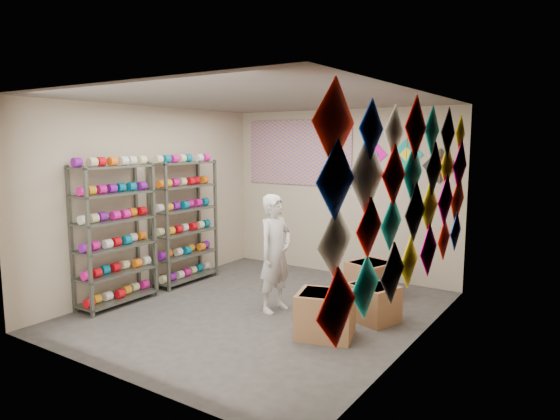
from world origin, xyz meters
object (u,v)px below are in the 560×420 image
Objects in this scene: shelf_rack_back at (184,222)px; shopkeeper at (275,253)px; shelf_rack_front at (115,235)px; carton_b at (373,303)px; carton_c at (371,279)px; carton_a at (325,315)px.

shelf_rack_back is 1.25× the size of shopkeeper.
shelf_rack_back is 1.97m from shopkeeper.
shelf_rack_front reaches higher than carton_b.
carton_b is (1.21, 0.35, -0.54)m from shopkeeper.
shelf_rack_back is 3.35× the size of carton_c.
shelf_rack_front is at bearing 123.19° from shopkeeper.
carton_b is at bearing 22.89° from shelf_rack_front.
carton_b is at bearing -47.23° from carton_c.
carton_b is (3.14, 1.32, -0.73)m from shelf_rack_front.
shelf_rack_back is 3.10× the size of carton_a.
carton_c is (-0.17, 1.66, -0.01)m from carton_a.
shelf_rack_back is 3.22m from carton_b.
carton_a is (2.89, -0.75, -0.69)m from shelf_rack_back.
shopkeeper is 2.77× the size of carton_b.
shelf_rack_back is 2.95m from carton_c.
shopkeeper is 1.56m from carton_c.
shopkeeper is at bearing 26.71° from shelf_rack_front.
shelf_rack_front is 3.02m from carton_a.
carton_c is at bearing 134.85° from carton_b.
carton_a is (0.96, -0.42, -0.51)m from shopkeeper.
shelf_rack_back is at bearing -143.86° from carton_c.
carton_c is at bearing 39.07° from shelf_rack_front.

